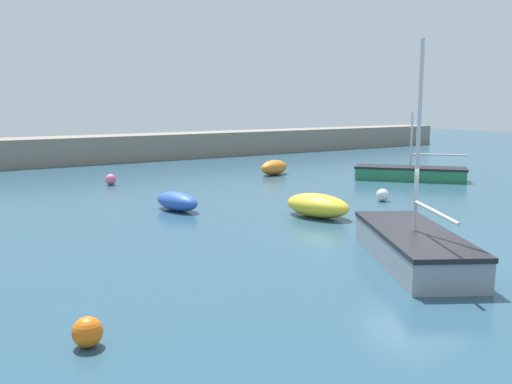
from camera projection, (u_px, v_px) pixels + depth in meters
ground_plane at (414, 253)px, 16.41m from camera, size 120.00×120.00×0.20m
harbor_breakwater at (96, 149)px, 39.95m from camera, size 66.43×3.12×1.82m
open_tender_yellow at (317, 205)px, 20.97m from camera, size 1.92×2.91×0.86m
dinghy_near_pier at (177, 201)px, 22.20m from camera, size 1.37×2.43×0.73m
sailboat_tall_mast at (414, 246)px, 15.00m from camera, size 4.36×5.66×5.77m
sailboat_short_mast at (410, 173)px, 30.79m from camera, size 5.09×5.54×3.62m
fishing_dinghy_green at (274, 167)px, 33.04m from camera, size 2.33×1.70×0.85m
mooring_buoy_white at (382, 195)px, 24.28m from camera, size 0.54×0.54×0.54m
mooring_buoy_pink at (111, 180)px, 29.02m from camera, size 0.55×0.55×0.55m
mooring_buoy_orange at (87, 332)px, 9.86m from camera, size 0.54×0.54×0.54m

